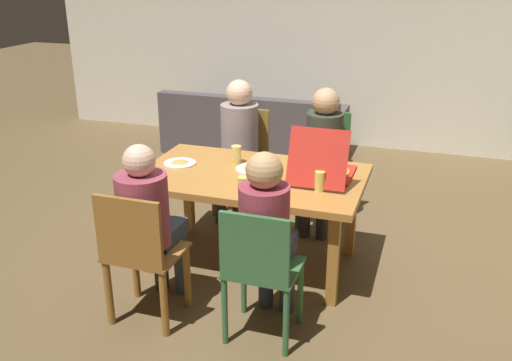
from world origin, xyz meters
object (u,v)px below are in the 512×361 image
at_px(pizza_box_0, 323,169).
at_px(chair_0, 325,163).
at_px(plate_0, 180,163).
at_px(person_0, 322,148).
at_px(chair_1, 140,255).
at_px(drinking_glass_1, 275,180).
at_px(couch, 254,131).
at_px(dining_table, 252,184).
at_px(chair_3, 243,156).
at_px(person_3, 238,137).
at_px(person_2, 267,228).
at_px(drinking_glass_3, 320,181).
at_px(person_1, 149,216).
at_px(chair_2, 259,268).
at_px(drinking_glass_0, 236,154).
at_px(plate_1, 253,168).
at_px(drinking_glass_2, 243,185).

bearing_deg(pizza_box_0, chair_0, 100.11).
bearing_deg(plate_0, person_0, 39.60).
bearing_deg(person_0, chair_1, -113.47).
height_order(drinking_glass_1, couch, drinking_glass_1).
bearing_deg(dining_table, chair_3, 113.13).
bearing_deg(person_0, pizza_box_0, -77.76).
distance_m(dining_table, pizza_box_0, 0.53).
height_order(pizza_box_0, plate_0, pizza_box_0).
bearing_deg(dining_table, couch, 108.22).
xyz_separation_m(person_0, person_3, (-0.76, 0.01, 0.01)).
distance_m(person_0, person_2, 1.57).
bearing_deg(drinking_glass_3, person_1, -145.99).
xyz_separation_m(chair_1, drinking_glass_3, (0.95, 0.78, 0.31)).
distance_m(person_3, pizza_box_0, 1.17).
distance_m(person_2, drinking_glass_1, 0.57).
bearing_deg(person_3, chair_2, -66.20).
relative_size(person_0, person_1, 1.03).
height_order(pizza_box_0, drinking_glass_1, pizza_box_0).
height_order(person_1, chair_2, person_1).
bearing_deg(pizza_box_0, drinking_glass_3, -83.31).
distance_m(chair_1, person_2, 0.81).
distance_m(drinking_glass_0, couch, 2.49).
bearing_deg(drinking_glass_1, drinking_glass_3, 7.90).
bearing_deg(plate_1, couch, 108.41).
xyz_separation_m(chair_2, chair_3, (-0.76, 1.86, -0.00)).
relative_size(chair_3, couch, 0.44).
relative_size(person_3, couch, 0.57).
relative_size(chair_0, chair_1, 1.06).
distance_m(chair_2, pizza_box_0, 1.05).
bearing_deg(drinking_glass_3, dining_table, 162.99).
bearing_deg(person_2, drinking_glass_0, 119.67).
bearing_deg(chair_2, person_2, 90.00).
distance_m(person_2, pizza_box_0, 0.88).
bearing_deg(chair_0, chair_3, -179.59).
bearing_deg(chair_2, drinking_glass_2, 118.46).
relative_size(person_2, drinking_glass_0, 8.79).
height_order(person_0, chair_3, person_0).
height_order(chair_3, drinking_glass_3, chair_3).
height_order(plate_0, drinking_glass_3, drinking_glass_3).
xyz_separation_m(person_1, plate_1, (0.39, 0.89, 0.05)).
bearing_deg(person_3, person_2, -64.32).
bearing_deg(couch, dining_table, -71.78).
xyz_separation_m(chair_0, drinking_glass_0, (-0.54, -0.77, 0.27)).
distance_m(plate_0, drinking_glass_3, 1.14).
xyz_separation_m(person_0, person_2, (0.00, -1.57, -0.01)).
bearing_deg(drinking_glass_2, person_2, -53.62).
bearing_deg(dining_table, person_2, -65.08).
relative_size(person_1, chair_3, 1.26).
bearing_deg(dining_table, person_3, 116.37).
xyz_separation_m(chair_0, drinking_glass_1, (-0.12, -1.17, 0.26)).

